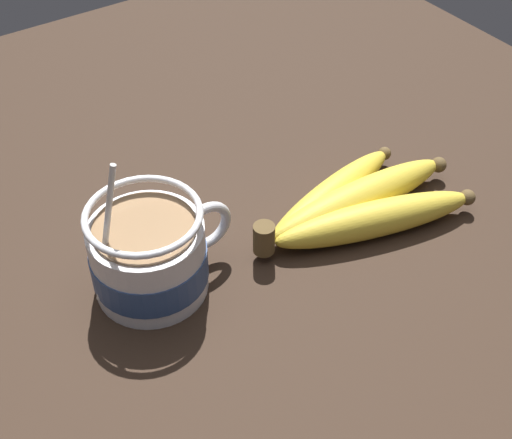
% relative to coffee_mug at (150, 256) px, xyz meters
% --- Properties ---
extents(table, '(1.09, 1.09, 0.03)m').
position_rel_coffee_mug_xyz_m(table, '(0.05, -0.03, -0.05)').
color(table, '#332319').
rests_on(table, ground).
extents(coffee_mug, '(0.13, 0.10, 0.15)m').
position_rel_coffee_mug_xyz_m(coffee_mug, '(0.00, 0.00, 0.00)').
color(coffee_mug, silver).
rests_on(coffee_mug, table).
extents(banana_bunch, '(0.23, 0.13, 0.04)m').
position_rel_coffee_mug_xyz_m(banana_bunch, '(0.21, -0.03, -0.02)').
color(banana_bunch, brown).
rests_on(banana_bunch, table).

